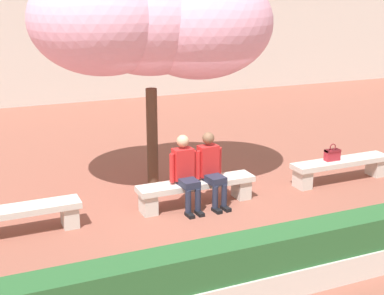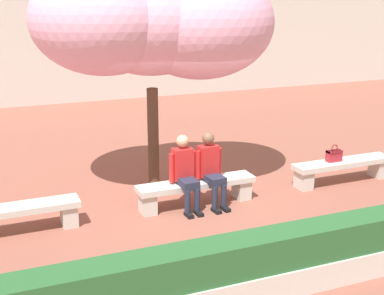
{
  "view_description": "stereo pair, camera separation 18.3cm",
  "coord_description": "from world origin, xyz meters",
  "px_view_note": "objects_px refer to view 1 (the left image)",
  "views": [
    {
      "loc": [
        -3.52,
        -7.98,
        3.61
      ],
      "look_at": [
        0.0,
        0.2,
        1.0
      ],
      "focal_mm": 50.0,
      "sensor_mm": 36.0,
      "label": 1
    },
    {
      "loc": [
        -3.36,
        -8.05,
        3.61
      ],
      "look_at": [
        0.0,
        0.2,
        1.0
      ],
      "focal_mm": 50.0,
      "sensor_mm": 36.0,
      "label": 2
    }
  ],
  "objects_px": {
    "person_seated_left": "(185,170)",
    "person_seated_right": "(211,166)",
    "stone_bench_west_end": "(10,217)",
    "cherry_tree_main": "(152,21)",
    "stone_bench_near_west": "(197,188)",
    "handbag": "(332,154)",
    "stone_bench_center": "(341,166)"
  },
  "relations": [
    {
      "from": "person_seated_left",
      "to": "person_seated_right",
      "type": "distance_m",
      "value": 0.48
    },
    {
      "from": "stone_bench_west_end",
      "to": "cherry_tree_main",
      "type": "bearing_deg",
      "value": 23.29
    },
    {
      "from": "stone_bench_west_end",
      "to": "person_seated_right",
      "type": "xyz_separation_m",
      "value": [
        3.34,
        -0.05,
        0.39
      ]
    },
    {
      "from": "stone_bench_near_west",
      "to": "person_seated_left",
      "type": "xyz_separation_m",
      "value": [
        -0.23,
        -0.05,
        0.39
      ]
    },
    {
      "from": "stone_bench_near_west",
      "to": "person_seated_right",
      "type": "bearing_deg",
      "value": -12.27
    },
    {
      "from": "handbag",
      "to": "cherry_tree_main",
      "type": "xyz_separation_m",
      "value": [
        -3.23,
        1.16,
        2.52
      ]
    },
    {
      "from": "stone_bench_center",
      "to": "person_seated_right",
      "type": "height_order",
      "value": "person_seated_right"
    },
    {
      "from": "person_seated_right",
      "to": "handbag",
      "type": "distance_m",
      "value": 2.65
    },
    {
      "from": "stone_bench_center",
      "to": "cherry_tree_main",
      "type": "bearing_deg",
      "value": 160.95
    },
    {
      "from": "stone_bench_west_end",
      "to": "person_seated_left",
      "type": "xyz_separation_m",
      "value": [
        2.86,
        -0.05,
        0.39
      ]
    },
    {
      "from": "stone_bench_near_west",
      "to": "person_seated_left",
      "type": "relative_size",
      "value": 1.65
    },
    {
      "from": "stone_bench_west_end",
      "to": "stone_bench_center",
      "type": "distance_m",
      "value": 6.19
    },
    {
      "from": "handbag",
      "to": "person_seated_left",
      "type": "bearing_deg",
      "value": -178.54
    },
    {
      "from": "stone_bench_near_west",
      "to": "person_seated_right",
      "type": "relative_size",
      "value": 1.65
    },
    {
      "from": "stone_bench_center",
      "to": "handbag",
      "type": "xyz_separation_m",
      "value": [
        -0.21,
        0.03,
        0.27
      ]
    },
    {
      "from": "stone_bench_west_end",
      "to": "person_seated_left",
      "type": "distance_m",
      "value": 2.89
    },
    {
      "from": "stone_bench_west_end",
      "to": "stone_bench_center",
      "type": "xyz_separation_m",
      "value": [
        6.19,
        0.0,
        0.0
      ]
    },
    {
      "from": "stone_bench_near_west",
      "to": "stone_bench_west_end",
      "type": "bearing_deg",
      "value": 180.0
    },
    {
      "from": "stone_bench_center",
      "to": "person_seated_right",
      "type": "xyz_separation_m",
      "value": [
        -2.85,
        -0.05,
        0.39
      ]
    },
    {
      "from": "stone_bench_center",
      "to": "person_seated_right",
      "type": "relative_size",
      "value": 1.65
    },
    {
      "from": "stone_bench_near_west",
      "to": "person_seated_left",
      "type": "distance_m",
      "value": 0.46
    },
    {
      "from": "person_seated_left",
      "to": "person_seated_right",
      "type": "relative_size",
      "value": 1.0
    },
    {
      "from": "stone_bench_near_west",
      "to": "handbag",
      "type": "bearing_deg",
      "value": 0.52
    },
    {
      "from": "stone_bench_center",
      "to": "stone_bench_west_end",
      "type": "bearing_deg",
      "value": 180.0
    },
    {
      "from": "handbag",
      "to": "person_seated_right",
      "type": "bearing_deg",
      "value": -178.28
    },
    {
      "from": "stone_bench_west_end",
      "to": "stone_bench_near_west",
      "type": "relative_size",
      "value": 1.0
    },
    {
      "from": "stone_bench_near_west",
      "to": "person_seated_right",
      "type": "xyz_separation_m",
      "value": [
        0.24,
        -0.05,
        0.39
      ]
    },
    {
      "from": "stone_bench_near_west",
      "to": "cherry_tree_main",
      "type": "bearing_deg",
      "value": 105.97
    },
    {
      "from": "person_seated_left",
      "to": "cherry_tree_main",
      "type": "bearing_deg",
      "value": 94.83
    },
    {
      "from": "handbag",
      "to": "stone_bench_center",
      "type": "bearing_deg",
      "value": -7.16
    },
    {
      "from": "handbag",
      "to": "cherry_tree_main",
      "type": "relative_size",
      "value": 0.08
    },
    {
      "from": "stone_bench_west_end",
      "to": "cherry_tree_main",
      "type": "distance_m",
      "value": 4.1
    }
  ]
}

